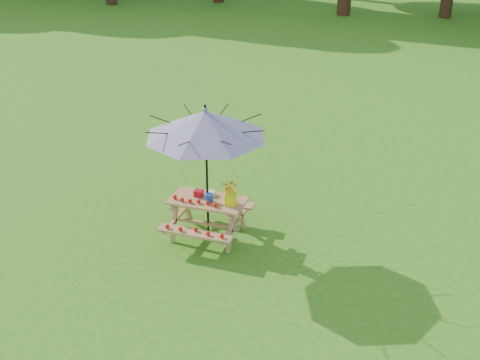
% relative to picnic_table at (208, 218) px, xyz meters
% --- Properties ---
extents(picnic_table, '(1.20, 1.32, 0.67)m').
position_rel_picnic_table_xyz_m(picnic_table, '(0.00, 0.00, 0.00)').
color(picnic_table, '#AB734D').
rests_on(picnic_table, ground).
extents(patio_umbrella, '(1.93, 1.93, 2.25)m').
position_rel_picnic_table_xyz_m(patio_umbrella, '(0.00, 0.00, 1.62)').
color(patio_umbrella, black).
rests_on(patio_umbrella, ground).
extents(produce_bins, '(0.36, 0.33, 0.13)m').
position_rel_picnic_table_xyz_m(produce_bins, '(-0.04, 0.03, 0.40)').
color(produce_bins, '#AE0D1A').
rests_on(produce_bins, picnic_table).
extents(tomatoes_row, '(0.77, 0.13, 0.07)m').
position_rel_picnic_table_xyz_m(tomatoes_row, '(-0.15, -0.18, 0.38)').
color(tomatoes_row, red).
rests_on(tomatoes_row, picnic_table).
extents(flower_bucket, '(0.31, 0.28, 0.44)m').
position_rel_picnic_table_xyz_m(flower_bucket, '(0.40, -0.02, 0.57)').
color(flower_bucket, '#F1F60C').
rests_on(flower_bucket, picnic_table).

